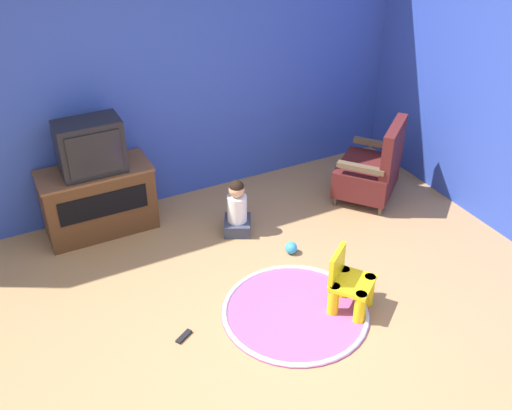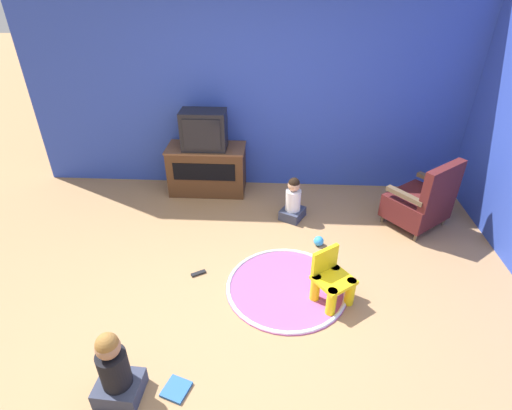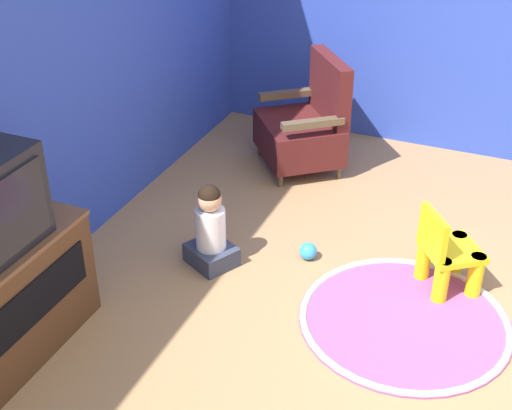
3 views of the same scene
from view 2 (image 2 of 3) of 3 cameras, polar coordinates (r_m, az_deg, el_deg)
name	(u,v)px [view 2 (image 2 of 3)]	position (r m, az deg, el deg)	size (l,w,h in m)	color
ground_plane	(249,309)	(3.72, -0.98, -14.67)	(30.00, 30.00, 0.00)	#9E754C
wall_back	(251,78)	(5.17, -0.79, 17.73)	(5.72, 0.12, 2.88)	#2D47B2
tv_cabinet	(207,168)	(5.33, -6.98, 5.20)	(1.00, 0.47, 0.64)	#4C2D19
television	(204,130)	(5.07, -7.46, 10.58)	(0.56, 0.33, 0.49)	black
black_armchair	(422,201)	(4.94, 22.57, 0.47)	(0.84, 0.83, 0.85)	brown
yellow_kid_chair	(332,283)	(3.72, 10.74, -10.83)	(0.43, 0.43, 0.52)	yellow
play_mat	(286,287)	(3.92, 4.37, -11.58)	(1.16, 1.16, 0.04)	#A54C8C
child_watching_left	(293,201)	(4.76, 5.32, 0.55)	(0.34, 0.36, 0.55)	#33384C
child_watching_center	(115,371)	(3.14, -19.53, -21.40)	(0.33, 0.29, 0.62)	#33384C
toy_ball	(319,241)	(4.45, 8.94, -5.10)	(0.11, 0.11, 0.11)	#3399E5
book	(176,389)	(3.27, -11.32, -24.40)	(0.23, 0.23, 0.02)	#235699
remote_control	(199,273)	(4.09, -8.21, -9.63)	(0.15, 0.12, 0.02)	black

